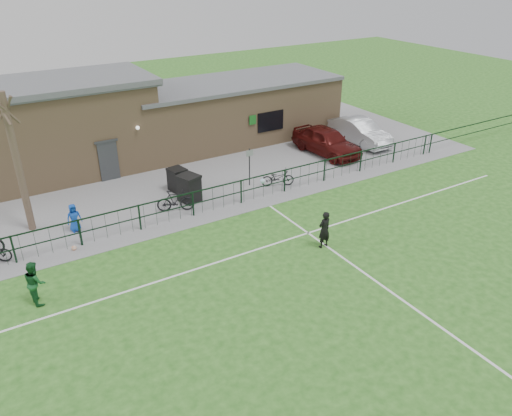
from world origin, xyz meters
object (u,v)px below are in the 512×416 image
car_maroon (326,141)px  ball_ground (74,248)px  bicycle_e (278,178)px  outfield_player (35,282)px  sign_post (249,167)px  bare_tree (18,165)px  spectator_child (74,218)px  bicycle_d (175,201)px  wheelie_bin_right (189,189)px  car_silver (360,131)px  wheelie_bin_left (177,180)px

car_maroon → ball_ground: bearing=-172.1°
bicycle_e → outfield_player: 12.83m
sign_post → outfield_player: bearing=-157.8°
bare_tree → ball_ground: bare_tree is taller
bare_tree → spectator_child: size_ratio=4.77×
bicycle_d → bicycle_e: (5.58, -0.09, -0.08)m
sign_post → bicycle_d: size_ratio=1.16×
bicycle_e → ball_ground: bearing=119.0°
bicycle_d → ball_ground: bicycle_d is taller
bicycle_e → ball_ground: bicycle_e is taller
sign_post → outfield_player: sign_post is taller
bicycle_d → car_maroon: bearing=-54.3°
wheelie_bin_right → bicycle_d: 1.19m
car_maroon → bicycle_e: size_ratio=2.81×
bare_tree → car_silver: (19.58, 1.03, -2.23)m
wheelie_bin_right → bicycle_d: (-0.99, -0.65, -0.10)m
sign_post → bicycle_e: size_ratio=1.19×
spectator_child → ball_ground: size_ratio=6.12×
wheelie_bin_right → outfield_player: 8.90m
bicycle_e → sign_post: bearing=79.8°
wheelie_bin_right → car_maroon: 9.75m
car_maroon → ball_ground: 15.84m
wheelie_bin_left → ball_ground: bearing=-163.1°
bare_tree → outfield_player: 5.96m
bare_tree → car_maroon: 16.75m
bare_tree → sign_post: bare_tree is taller
wheelie_bin_left → ball_ground: size_ratio=5.28×
wheelie_bin_right → outfield_player: bearing=-168.1°
bare_tree → wheelie_bin_right: 7.45m
car_silver → wheelie_bin_left: bearing=-177.8°
spectator_child → ball_ground: 1.70m
bare_tree → bicycle_e: 11.98m
sign_post → spectator_child: (-8.80, -0.21, -0.37)m
bare_tree → spectator_child: (1.58, -1.16, -2.35)m
spectator_child → outfield_player: outfield_player is taller
wheelie_bin_left → outfield_player: bearing=-153.6°
wheelie_bin_right → sign_post: sign_post is taller
car_silver → bicycle_e: 8.48m
bare_tree → wheelie_bin_right: (6.99, -1.02, -2.36)m
spectator_child → ball_ground: (-0.45, -1.55, -0.55)m
sign_post → car_silver: sign_post is taller
car_silver → spectator_child: 18.13m
bicycle_d → ball_ground: size_ratio=8.36×
wheelie_bin_left → bicycle_d: wheelie_bin_left is taller
car_maroon → wheelie_bin_right: bearing=-174.6°
car_silver → bare_tree: bearing=-177.6°
bicycle_d → bicycle_e: 5.58m
bicycle_d → ball_ground: 5.00m
car_silver → ball_ground: bearing=-169.1°
sign_post → bicycle_d: 4.47m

